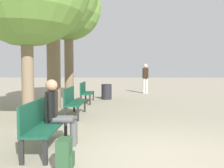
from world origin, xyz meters
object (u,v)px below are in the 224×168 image
at_px(bench_row_1, 73,100).
at_px(trash_bin, 107,92).
at_px(pedestrian_near, 145,77).
at_px(tree_row_2, 68,8).
at_px(person_seated, 58,110).
at_px(bench_row_0, 42,121).
at_px(backpack, 65,155).
at_px(bench_row_2, 85,91).

relative_size(bench_row_1, trash_bin, 2.19).
height_order(bench_row_1, pedestrian_near, pedestrian_near).
height_order(tree_row_2, person_seated, tree_row_2).
height_order(bench_row_0, backpack, bench_row_0).
xyz_separation_m(person_seated, backpack, (0.38, -1.22, -0.43)).
bearing_deg(tree_row_2, bench_row_1, -78.04).
xyz_separation_m(pedestrian_near, trash_bin, (-2.19, -2.95, -0.64)).
xyz_separation_m(bench_row_0, backpack, (0.60, -0.98, -0.27)).
bearing_deg(tree_row_2, pedestrian_near, 35.40).
distance_m(bench_row_0, tree_row_2, 8.52).
relative_size(bench_row_0, bench_row_1, 1.00).
relative_size(bench_row_1, backpack, 3.47).
relative_size(tree_row_2, backpack, 12.93).
relative_size(bench_row_0, trash_bin, 2.19).
distance_m(bench_row_2, pedestrian_near, 5.14).
distance_m(bench_row_2, person_seated, 6.07).
bearing_deg(bench_row_1, tree_row_2, 101.96).
bearing_deg(bench_row_2, person_seated, -87.87).
distance_m(tree_row_2, person_seated, 8.26).
relative_size(bench_row_0, backpack, 3.47).
relative_size(person_seated, backpack, 2.70).
height_order(bench_row_0, bench_row_2, same).
bearing_deg(backpack, tree_row_2, 100.21).
height_order(bench_row_0, tree_row_2, tree_row_2).
bearing_deg(bench_row_0, trash_bin, 83.35).
distance_m(bench_row_2, trash_bin, 1.44).
xyz_separation_m(bench_row_0, bench_row_2, (0.00, 6.31, 0.00)).
distance_m(bench_row_1, pedestrian_near, 7.89).
height_order(bench_row_0, bench_row_1, same).
bearing_deg(bench_row_2, bench_row_0, -90.00).
relative_size(bench_row_1, person_seated, 1.28).
bearing_deg(trash_bin, bench_row_2, -127.23).
height_order(backpack, trash_bin, trash_bin).
xyz_separation_m(bench_row_2, trash_bin, (0.87, 1.14, -0.14)).
xyz_separation_m(tree_row_2, trash_bin, (1.80, -0.11, -3.95)).
bearing_deg(backpack, bench_row_0, 121.78).
bearing_deg(pedestrian_near, person_seated, -105.61).
distance_m(bench_row_1, person_seated, 2.92).
distance_m(bench_row_0, bench_row_2, 6.31).
bearing_deg(backpack, person_seated, 107.24).
height_order(tree_row_2, backpack, tree_row_2).
distance_m(backpack, pedestrian_near, 11.67).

